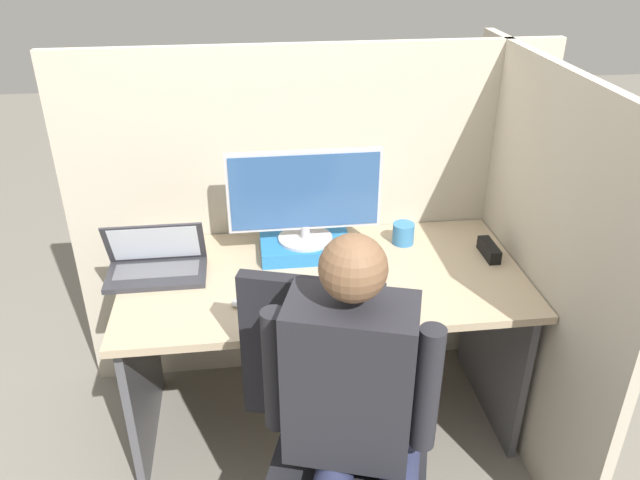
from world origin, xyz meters
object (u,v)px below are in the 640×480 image
coffee_mug (403,233)px  person (358,421)px  monitor (305,196)px  office_chair (332,439)px  laptop (156,265)px  stapler (489,250)px  carrot_toy (298,311)px  paper_box (305,246)px

coffee_mug → person: bearing=-110.3°
monitor → office_chair: 0.93m
laptop → coffee_mug: laptop is taller
stapler → coffee_mug: (-0.31, 0.15, 0.02)m
carrot_toy → coffee_mug: coffee_mug is taller
paper_box → stapler: bearing=-9.7°
stapler → office_chair: bearing=-136.3°
person → monitor: bearing=92.6°
coffee_mug → monitor: bearing=-176.9°
laptop → person: person is taller
laptop → person: size_ratio=0.29×
coffee_mug → carrot_toy: bearing=-135.8°
office_chair → person: person is taller
stapler → coffee_mug: 0.35m
carrot_toy → office_chair: 0.44m
paper_box → monitor: size_ratio=0.60×
laptop → stapler: bearing=-0.8°
laptop → paper_box: bearing=10.3°
stapler → person: bearing=-128.9°
monitor → coffee_mug: (0.41, 0.02, -0.20)m
monitor → person: person is taller
stapler → office_chair: office_chair is taller
paper_box → laptop: 0.58m
laptop → office_chair: size_ratio=0.36×
carrot_toy → stapler: bearing=21.9°
paper_box → monitor: bearing=90.0°
paper_box → coffee_mug: bearing=3.4°
paper_box → office_chair: size_ratio=0.35×
stapler → person: person is taller
paper_box → office_chair: 0.84m
office_chair → coffee_mug: 0.96m
laptop → coffee_mug: 0.99m
paper_box → person: bearing=-87.4°
person → paper_box: bearing=92.6°
monitor → coffee_mug: size_ratio=6.73×
carrot_toy → person: size_ratio=0.10×
stapler → coffee_mug: bearing=154.8°
stapler → coffee_mug: size_ratio=1.70×
office_chair → person: bearing=-72.4°
monitor → carrot_toy: 0.50m
carrot_toy → person: (0.12, -0.52, -0.01)m
paper_box → office_chair: (-0.00, -0.81, -0.23)m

